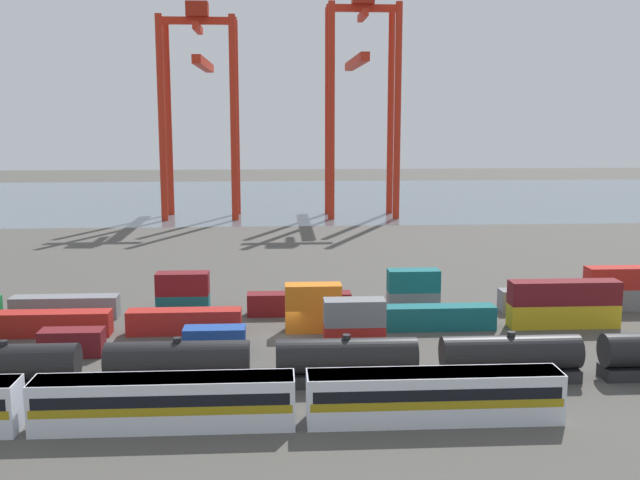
# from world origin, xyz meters

# --- Properties ---
(ground_plane) EXTENTS (420.00, 420.00, 0.00)m
(ground_plane) POSITION_xyz_m (0.00, 40.00, 0.00)
(ground_plane) COLOR #4C4944
(harbour_water) EXTENTS (400.00, 110.00, 0.01)m
(harbour_water) POSITION_xyz_m (0.00, 134.91, 0.00)
(harbour_water) COLOR slate
(harbour_water) RESTS_ON ground_plane
(passenger_train) EXTENTS (59.98, 3.14, 3.90)m
(passenger_train) POSITION_xyz_m (-9.66, -22.57, 2.14)
(passenger_train) COLOR silver
(passenger_train) RESTS_ON ground_plane
(freight_tank_row) EXTENTS (69.87, 2.99, 4.45)m
(freight_tank_row) POSITION_xyz_m (4.73, -14.27, 2.12)
(freight_tank_row) COLOR #232326
(freight_tank_row) RESTS_ON ground_plane
(shipping_container_2) EXTENTS (6.04, 2.44, 2.60)m
(shipping_container_2) POSITION_xyz_m (-21.11, -4.84, 1.30)
(shipping_container_2) COLOR maroon
(shipping_container_2) RESTS_ON ground_plane
(shipping_container_3) EXTENTS (6.04, 2.44, 2.60)m
(shipping_container_3) POSITION_xyz_m (-7.35, -4.84, 1.30)
(shipping_container_3) COLOR #1C4299
(shipping_container_3) RESTS_ON ground_plane
(shipping_container_4) EXTENTS (6.04, 2.44, 2.60)m
(shipping_container_4) POSITION_xyz_m (6.41, -4.84, 1.30)
(shipping_container_4) COLOR #AD211C
(shipping_container_4) RESTS_ON ground_plane
(shipping_container_5) EXTENTS (6.04, 2.44, 2.60)m
(shipping_container_5) POSITION_xyz_m (6.41, -4.84, 3.90)
(shipping_container_5) COLOR slate
(shipping_container_5) RESTS_ON shipping_container_4
(shipping_container_8) EXTENTS (12.10, 2.44, 2.60)m
(shipping_container_8) POSITION_xyz_m (-24.91, 2.09, 1.30)
(shipping_container_8) COLOR #AD211C
(shipping_container_8) RESTS_ON ground_plane
(shipping_container_9) EXTENTS (12.10, 2.44, 2.60)m
(shipping_container_9) POSITION_xyz_m (-11.11, 2.09, 1.30)
(shipping_container_9) COLOR #AD211C
(shipping_container_9) RESTS_ON ground_plane
(shipping_container_10) EXTENTS (6.04, 2.44, 2.60)m
(shipping_container_10) POSITION_xyz_m (2.69, 2.09, 1.30)
(shipping_container_10) COLOR orange
(shipping_container_10) RESTS_ON ground_plane
(shipping_container_11) EXTENTS (6.04, 2.44, 2.60)m
(shipping_container_11) POSITION_xyz_m (2.69, 2.09, 3.90)
(shipping_container_11) COLOR orange
(shipping_container_11) RESTS_ON shipping_container_10
(shipping_container_12) EXTENTS (12.10, 2.44, 2.60)m
(shipping_container_12) POSITION_xyz_m (16.49, 2.09, 1.30)
(shipping_container_12) COLOR #146066
(shipping_container_12) RESTS_ON ground_plane
(shipping_container_13) EXTENTS (12.10, 2.44, 2.60)m
(shipping_container_13) POSITION_xyz_m (30.29, 2.09, 1.30)
(shipping_container_13) COLOR gold
(shipping_container_13) RESTS_ON ground_plane
(shipping_container_14) EXTENTS (12.10, 2.44, 2.60)m
(shipping_container_14) POSITION_xyz_m (30.29, 2.09, 3.90)
(shipping_container_14) COLOR maroon
(shipping_container_14) RESTS_ON shipping_container_13
(shipping_container_16) EXTENTS (12.10, 2.44, 2.60)m
(shipping_container_16) POSITION_xyz_m (-25.53, 9.02, 1.30)
(shipping_container_16) COLOR slate
(shipping_container_16) RESTS_ON ground_plane
(shipping_container_17) EXTENTS (6.04, 2.44, 2.60)m
(shipping_container_17) POSITION_xyz_m (-12.07, 9.02, 1.30)
(shipping_container_17) COLOR #146066
(shipping_container_17) RESTS_ON ground_plane
(shipping_container_18) EXTENTS (6.04, 2.44, 2.60)m
(shipping_container_18) POSITION_xyz_m (-12.07, 9.02, 3.90)
(shipping_container_18) COLOR maroon
(shipping_container_18) RESTS_ON shipping_container_17
(shipping_container_19) EXTENTS (12.10, 2.44, 2.60)m
(shipping_container_19) POSITION_xyz_m (1.40, 9.02, 1.30)
(shipping_container_19) COLOR maroon
(shipping_container_19) RESTS_ON ground_plane
(shipping_container_20) EXTENTS (6.04, 2.44, 2.60)m
(shipping_container_20) POSITION_xyz_m (14.86, 9.02, 1.30)
(shipping_container_20) COLOR slate
(shipping_container_20) RESTS_ON ground_plane
(shipping_container_21) EXTENTS (6.04, 2.44, 2.60)m
(shipping_container_21) POSITION_xyz_m (14.86, 9.02, 3.90)
(shipping_container_21) COLOR #146066
(shipping_container_21) RESTS_ON shipping_container_20
(shipping_container_22) EXTENTS (6.04, 2.44, 2.60)m
(shipping_container_22) POSITION_xyz_m (28.33, 9.02, 1.30)
(shipping_container_22) COLOR slate
(shipping_container_22) RESTS_ON ground_plane
(shipping_container_23) EXTENTS (12.10, 2.44, 2.60)m
(shipping_container_23) POSITION_xyz_m (41.79, 9.02, 1.30)
(shipping_container_23) COLOR slate
(shipping_container_23) RESTS_ON ground_plane
(shipping_container_24) EXTENTS (12.10, 2.44, 2.60)m
(shipping_container_24) POSITION_xyz_m (41.79, 9.02, 3.90)
(shipping_container_24) COLOR #AD211C
(shipping_container_24) RESTS_ON shipping_container_23
(gantry_crane_west) EXTENTS (17.18, 35.84, 47.69)m
(gantry_crane_west) POSITION_xyz_m (-18.02, 98.04, 28.99)
(gantry_crane_west) COLOR red
(gantry_crane_west) RESTS_ON ground_plane
(gantry_crane_central) EXTENTS (16.31, 37.72, 50.64)m
(gantry_crane_central) POSITION_xyz_m (18.59, 98.28, 30.31)
(gantry_crane_central) COLOR red
(gantry_crane_central) RESTS_ON ground_plane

